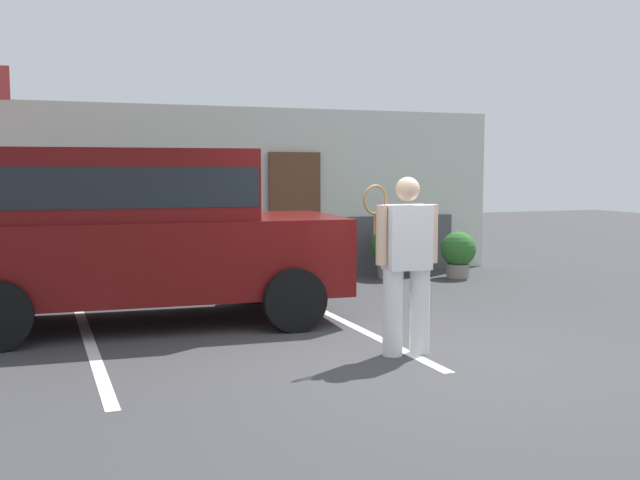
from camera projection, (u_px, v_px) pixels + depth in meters
name	position (u px, v px, depth m)	size (l,w,h in m)	color
ground_plane	(400.00, 356.00, 7.30)	(40.00, 40.00, 0.00)	#38383A
parking_stripe_0	(91.00, 347.00, 7.69)	(0.12, 4.40, 0.01)	silver
parking_stripe_1	(352.00, 325.00, 8.74)	(0.12, 4.40, 0.01)	silver
house_frontage	(245.00, 199.00, 12.42)	(9.13, 0.40, 2.83)	silver
parked_suv	(136.00, 227.00, 8.76)	(4.73, 2.43, 2.05)	#590C0C
tennis_player_man	(406.00, 262.00, 7.30)	(0.78, 0.30, 1.75)	white
potted_plant_by_porch	(391.00, 248.00, 12.49)	(0.69, 0.69, 0.91)	gray
potted_plant_secondary	(458.00, 252.00, 12.51)	(0.59, 0.59, 0.78)	gray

